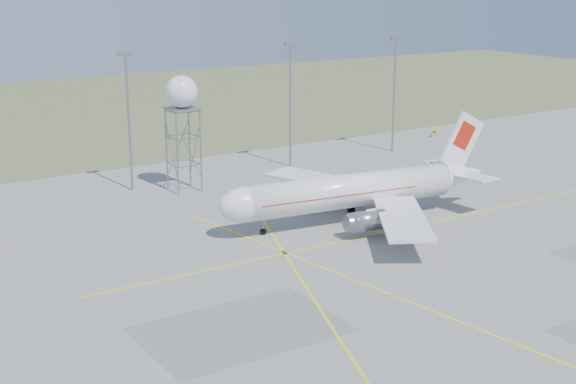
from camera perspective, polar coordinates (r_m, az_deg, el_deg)
ground at (r=75.15m, az=16.24°, el=-9.96°), size 400.00×400.00×0.00m
grass_strip at (r=193.64m, az=-16.45°, el=5.41°), size 400.00×120.00×0.03m
mast_b at (r=119.24m, az=-11.29°, el=5.75°), size 2.20×0.50×20.50m
mast_c at (r=131.84m, az=0.17°, el=6.94°), size 2.20×0.50×20.50m
mast_d at (r=144.79m, az=7.58°, el=7.56°), size 2.20×0.50×20.50m
taxi_sign_near at (r=161.25m, az=10.34°, el=4.21°), size 1.60×0.17×1.20m
taxi_sign_far at (r=166.02m, az=12.12°, el=4.43°), size 1.60×0.17×1.20m
airliner_main at (r=103.76m, az=4.68°, el=0.06°), size 39.06×37.75×13.30m
radar_tower at (r=118.46m, az=-7.49°, el=4.63°), size 4.71×4.71×17.06m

